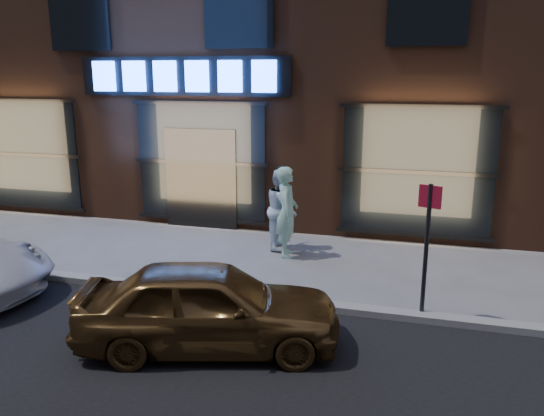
{
  "coord_description": "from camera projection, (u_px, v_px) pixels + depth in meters",
  "views": [
    {
      "loc": [
        4.92,
        -7.73,
        3.64
      ],
      "look_at": [
        2.4,
        1.6,
        1.2
      ],
      "focal_mm": 35.0,
      "sensor_mm": 36.0,
      "label": 1
    }
  ],
  "objects": [
    {
      "name": "ground",
      "position": [
        118.0,
        286.0,
        9.37
      ],
      "size": [
        90.0,
        90.0,
        0.0
      ],
      "primitive_type": "plane",
      "color": "slate",
      "rests_on": "ground"
    },
    {
      "name": "curb",
      "position": [
        118.0,
        283.0,
        9.36
      ],
      "size": [
        60.0,
        0.25,
        0.12
      ],
      "primitive_type": "cube",
      "color": "gray",
      "rests_on": "ground"
    },
    {
      "name": "storefront_building",
      "position": [
        250.0,
        22.0,
        15.59
      ],
      "size": [
        30.2,
        8.28,
        10.3
      ],
      "color": "#54301E",
      "rests_on": "ground"
    },
    {
      "name": "man_bowtie",
      "position": [
        287.0,
        212.0,
        10.75
      ],
      "size": [
        0.58,
        0.76,
        1.86
      ],
      "primitive_type": "imported",
      "rotation": [
        0.0,
        0.0,
        1.78
      ],
      "color": "#AFE6CC",
      "rests_on": "ground"
    },
    {
      "name": "man_cap",
      "position": [
        282.0,
        209.0,
        11.28
      ],
      "size": [
        0.76,
        0.92,
        1.73
      ],
      "primitive_type": "imported",
      "rotation": [
        0.0,
        0.0,
        1.71
      ],
      "color": "white",
      "rests_on": "ground"
    },
    {
      "name": "gold_sedan",
      "position": [
        209.0,
        306.0,
        7.16
      ],
      "size": [
        3.79,
        2.3,
        1.21
      ],
      "primitive_type": "imported",
      "rotation": [
        0.0,
        0.0,
        1.84
      ],
      "color": "brown",
      "rests_on": "ground"
    },
    {
      "name": "sign_post",
      "position": [
        427.0,
        239.0,
        7.84
      ],
      "size": [
        0.33,
        0.14,
        2.11
      ],
      "rotation": [
        0.0,
        0.0,
        -0.34
      ],
      "color": "#262628",
      "rests_on": "ground"
    }
  ]
}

